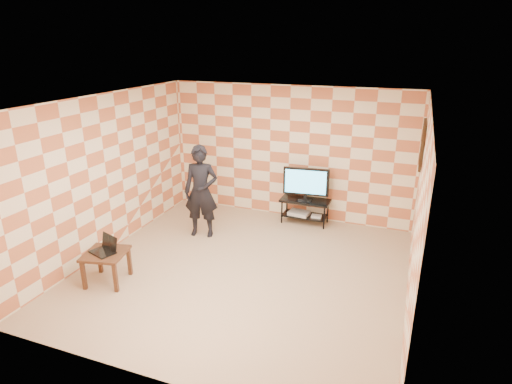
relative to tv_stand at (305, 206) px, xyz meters
The scene contains 14 objects.
floor 2.29m from the tv_stand, 101.33° to the right, with size 5.00×5.00×0.00m, color tan.
wall_back 1.12m from the tv_stand, 147.62° to the left, with size 5.00×0.02×2.70m, color beige.
wall_front 4.84m from the tv_stand, 95.38° to the right, with size 5.00×0.02×2.70m, color beige.
wall_left 3.82m from the tv_stand, 143.01° to the right, with size 0.02×5.00×2.70m, color beige.
wall_right 3.18m from the tv_stand, 47.18° to the right, with size 0.02×5.00×2.70m, color beige.
ceiling 3.25m from the tv_stand, 101.33° to the right, with size 5.00×5.00×0.02m, color white.
wall_art 2.66m from the tv_stand, 18.26° to the right, with size 0.04×0.72×0.72m.
tv_stand is the anchor object (origin of this frame).
tv 0.50m from the tv_stand, 96.39° to the right, with size 0.90×0.20×0.66m.
dvd_player 0.20m from the tv_stand, 163.73° to the right, with size 0.41×0.29×0.07m, color #B0B0B2.
game_console 0.31m from the tv_stand, 10.51° to the right, with size 0.19×0.14×0.04m, color silver.
side_table 3.96m from the tv_stand, 124.86° to the right, with size 0.71×0.71×0.50m.
laptop 3.95m from the tv_stand, 125.18° to the right, with size 0.44×0.39×0.24m.
person 2.14m from the tv_stand, 143.82° to the right, with size 0.63×0.42×1.74m, color black.
Camera 1 is at (2.33, -5.60, 3.53)m, focal length 30.00 mm.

